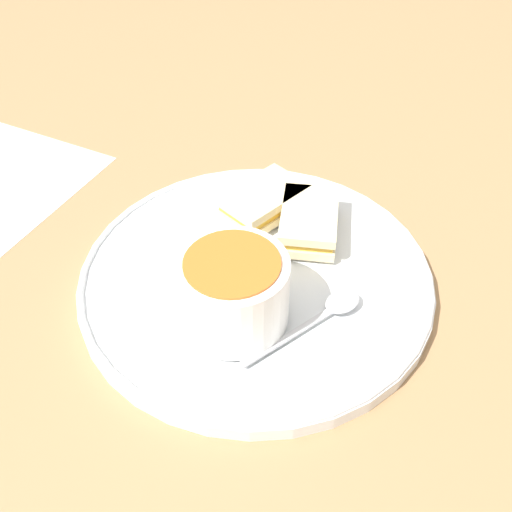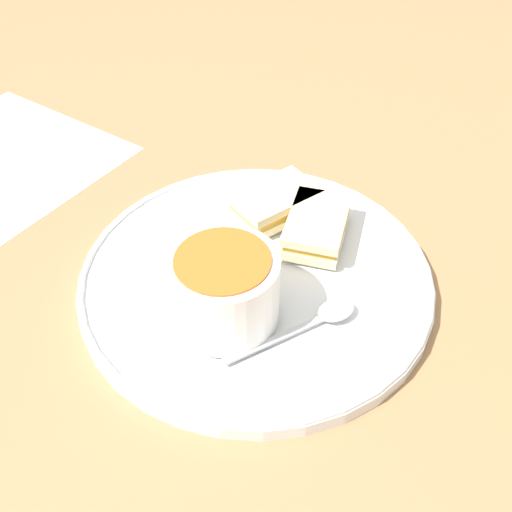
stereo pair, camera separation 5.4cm
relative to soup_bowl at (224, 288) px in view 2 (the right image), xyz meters
The scene contains 7 objects.
ground_plane 0.08m from the soup_bowl, 163.46° to the left, with size 2.40×2.40×0.00m, color #9E754C.
plate 0.07m from the soup_bowl, 163.46° to the left, with size 0.33×0.33×0.02m.
soup_bowl is the anchor object (origin of this frame).
spoon 0.09m from the soup_bowl, 96.84° to the left, with size 0.09×0.11×0.01m.
sandwich_half_near 0.13m from the soup_bowl, 149.42° to the left, with size 0.09×0.06×0.03m.
sandwich_half_far 0.15m from the soup_bowl, behind, with size 0.10×0.10×0.03m.
menu_sheet 0.39m from the soup_bowl, 124.28° to the right, with size 0.30×0.32×0.00m.
Camera 2 is at (0.39, 0.07, 0.41)m, focal length 42.00 mm.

